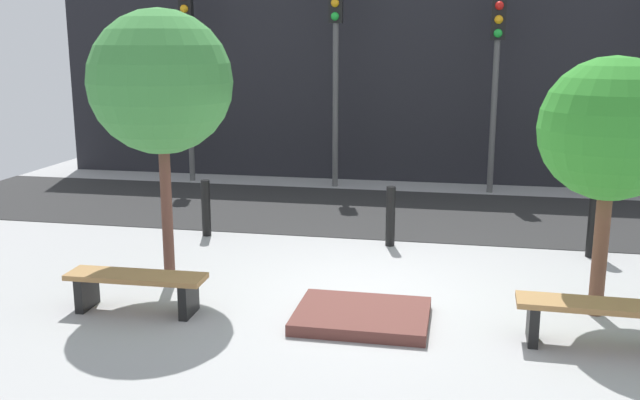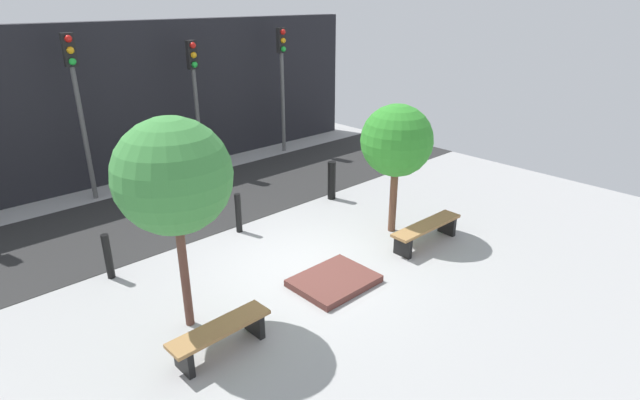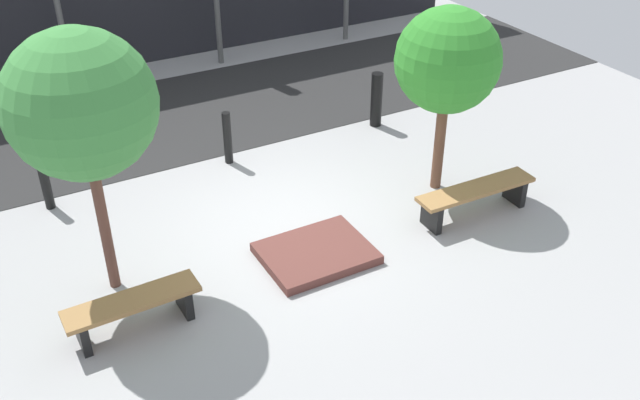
{
  "view_description": "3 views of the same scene",
  "coord_description": "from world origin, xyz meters",
  "px_view_note": "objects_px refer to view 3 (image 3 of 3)",
  "views": [
    {
      "loc": [
        0.99,
        -8.23,
        3.04
      ],
      "look_at": [
        -0.53,
        -0.59,
        1.3
      ],
      "focal_mm": 40.0,
      "sensor_mm": 36.0,
      "label": 1
    },
    {
      "loc": [
        -5.66,
        -6.53,
        4.96
      ],
      "look_at": [
        0.18,
        -0.3,
        1.47
      ],
      "focal_mm": 28.0,
      "sensor_mm": 36.0,
      "label": 2
    },
    {
      "loc": [
        -3.75,
        -7.77,
        5.87
      ],
      "look_at": [
        0.01,
        -0.96,
        0.97
      ],
      "focal_mm": 40.0,
      "sensor_mm": 36.0,
      "label": 3
    }
  ],
  "objects_px": {
    "tree_behind_left_bench": "(81,105)",
    "bollard_center": "(376,100)",
    "bollard_far_left": "(45,182)",
    "planter_bed": "(316,253)",
    "bench_left": "(133,308)",
    "bollard_left": "(227,138)",
    "tree_behind_right_bench": "(448,61)",
    "bench_right": "(475,195)"
  },
  "relations": [
    {
      "from": "tree_behind_left_bench",
      "to": "bollard_center",
      "type": "relative_size",
      "value": 3.37
    },
    {
      "from": "bollard_far_left",
      "to": "planter_bed",
      "type": "bearing_deg",
      "value": -46.27
    },
    {
      "from": "bench_left",
      "to": "tree_behind_left_bench",
      "type": "distance_m",
      "value": 2.42
    },
    {
      "from": "bench_left",
      "to": "planter_bed",
      "type": "relative_size",
      "value": 1.1
    },
    {
      "from": "bollard_left",
      "to": "tree_behind_right_bench",
      "type": "bearing_deg",
      "value": -42.1
    },
    {
      "from": "planter_bed",
      "to": "bollard_center",
      "type": "xyz_separation_m",
      "value": [
        2.93,
        3.06,
        0.44
      ]
    },
    {
      "from": "bollard_far_left",
      "to": "bollard_left",
      "type": "height_order",
      "value": "bollard_left"
    },
    {
      "from": "bench_left",
      "to": "bench_right",
      "type": "xyz_separation_m",
      "value": [
        5.14,
        0.0,
        0.03
      ]
    },
    {
      "from": "bench_left",
      "to": "bollard_far_left",
      "type": "height_order",
      "value": "bollard_far_left"
    },
    {
      "from": "planter_bed",
      "to": "bollard_left",
      "type": "bearing_deg",
      "value": 90.0
    },
    {
      "from": "planter_bed",
      "to": "tree_behind_right_bench",
      "type": "height_order",
      "value": "tree_behind_right_bench"
    },
    {
      "from": "planter_bed",
      "to": "tree_behind_right_bench",
      "type": "distance_m",
      "value": 3.36
    },
    {
      "from": "bench_left",
      "to": "bench_right",
      "type": "bearing_deg",
      "value": -1.14
    },
    {
      "from": "bench_right",
      "to": "bollard_left",
      "type": "xyz_separation_m",
      "value": [
        -2.57,
        3.26,
        0.11
      ]
    },
    {
      "from": "bollard_left",
      "to": "bollard_center",
      "type": "xyz_separation_m",
      "value": [
        2.93,
        0.0,
        0.05
      ]
    },
    {
      "from": "bench_right",
      "to": "tree_behind_left_bench",
      "type": "bearing_deg",
      "value": 170.8
    },
    {
      "from": "bench_left",
      "to": "tree_behind_right_bench",
      "type": "height_order",
      "value": "tree_behind_right_bench"
    },
    {
      "from": "planter_bed",
      "to": "bollard_left",
      "type": "distance_m",
      "value": 3.09
    },
    {
      "from": "bench_right",
      "to": "tree_behind_right_bench",
      "type": "height_order",
      "value": "tree_behind_right_bench"
    },
    {
      "from": "planter_bed",
      "to": "bench_left",
      "type": "bearing_deg",
      "value": -175.55
    },
    {
      "from": "bench_right",
      "to": "planter_bed",
      "type": "distance_m",
      "value": 2.6
    },
    {
      "from": "bench_left",
      "to": "tree_behind_right_bench",
      "type": "relative_size",
      "value": 0.56
    },
    {
      "from": "bollard_far_left",
      "to": "bollard_center",
      "type": "distance_m",
      "value": 5.86
    },
    {
      "from": "bollard_far_left",
      "to": "bollard_center",
      "type": "bearing_deg",
      "value": 0.0
    },
    {
      "from": "bench_right",
      "to": "bollard_far_left",
      "type": "bearing_deg",
      "value": 150.47
    },
    {
      "from": "bollard_left",
      "to": "bollard_center",
      "type": "height_order",
      "value": "bollard_center"
    },
    {
      "from": "bollard_center",
      "to": "bollard_left",
      "type": "bearing_deg",
      "value": 180.0
    },
    {
      "from": "bench_right",
      "to": "planter_bed",
      "type": "bearing_deg",
      "value": 176.69
    },
    {
      "from": "bench_left",
      "to": "bollard_far_left",
      "type": "bearing_deg",
      "value": 95.1
    },
    {
      "from": "planter_bed",
      "to": "tree_behind_right_bench",
      "type": "relative_size",
      "value": 0.51
    },
    {
      "from": "planter_bed",
      "to": "bollard_left",
      "type": "xyz_separation_m",
      "value": [
        0.0,
        3.06,
        0.39
      ]
    },
    {
      "from": "planter_bed",
      "to": "tree_behind_left_bench",
      "type": "distance_m",
      "value": 3.65
    },
    {
      "from": "bench_left",
      "to": "tree_behind_left_bench",
      "type": "height_order",
      "value": "tree_behind_left_bench"
    },
    {
      "from": "bollard_far_left",
      "to": "bollard_center",
      "type": "relative_size",
      "value": 0.88
    },
    {
      "from": "bollard_left",
      "to": "bollard_center",
      "type": "relative_size",
      "value": 0.9
    },
    {
      "from": "bench_right",
      "to": "bollard_center",
      "type": "bearing_deg",
      "value": 84.9
    },
    {
      "from": "bench_left",
      "to": "bollard_left",
      "type": "xyz_separation_m",
      "value": [
        2.57,
        3.26,
        0.14
      ]
    },
    {
      "from": "bollard_left",
      "to": "bench_right",
      "type": "bearing_deg",
      "value": -51.74
    },
    {
      "from": "bench_left",
      "to": "bollard_center",
      "type": "xyz_separation_m",
      "value": [
        5.5,
        3.26,
        0.19
      ]
    },
    {
      "from": "bollard_left",
      "to": "tree_behind_left_bench",
      "type": "bearing_deg",
      "value": -137.9
    },
    {
      "from": "tree_behind_right_bench",
      "to": "bollard_far_left",
      "type": "xyz_separation_m",
      "value": [
        -5.5,
        2.32,
        -1.65
      ]
    },
    {
      "from": "bench_right",
      "to": "bollard_center",
      "type": "distance_m",
      "value": 3.29
    }
  ]
}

